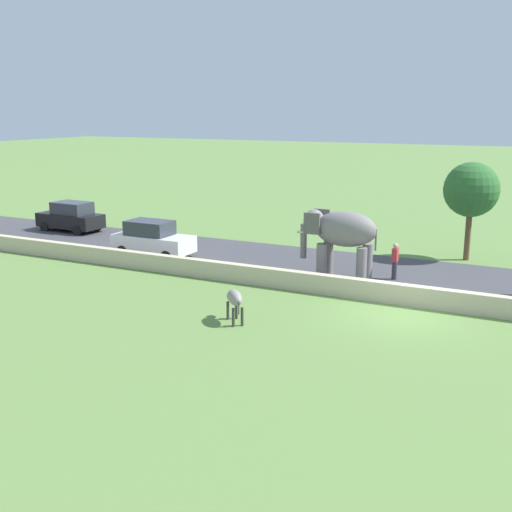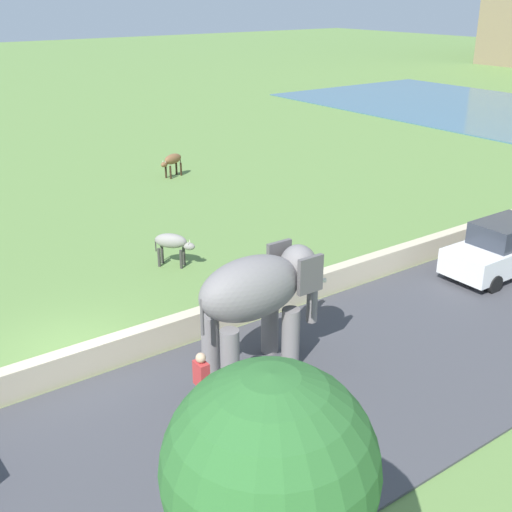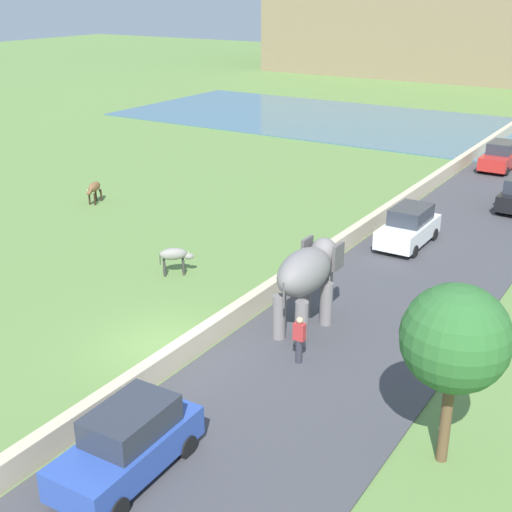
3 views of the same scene
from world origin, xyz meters
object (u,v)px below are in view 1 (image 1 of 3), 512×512
person_beside_elephant (395,261)px  cow_grey (234,299)px  car_black (71,217)px  elephant (340,233)px  car_white (152,239)px

person_beside_elephant → cow_grey: bearing=155.2°
person_beside_elephant → car_black: (2.23, 19.97, 0.03)m
elephant → cow_grey: 7.08m
person_beside_elephant → cow_grey: size_ratio=1.31×
person_beside_elephant → elephant: bearing=113.0°
elephant → car_black: bearing=80.0°
car_black → cow_grey: car_black is taller
person_beside_elephant → car_white: car_white is taller
person_beside_elephant → car_white: 11.88m
elephant → cow_grey: bearing=168.3°
car_black → car_white: 8.71m
car_black → cow_grey: bearing=-121.3°
elephant → person_beside_elephant: 2.62m
elephant → car_white: bearing=90.0°
car_black → person_beside_elephant: bearing=-96.4°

